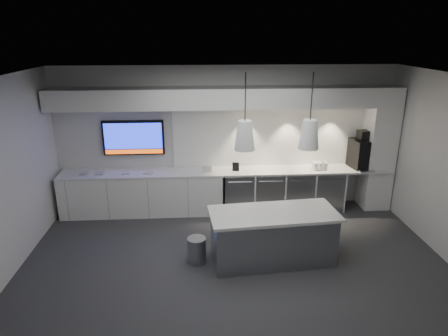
{
  "coord_description": "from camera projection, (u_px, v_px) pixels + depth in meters",
  "views": [
    {
      "loc": [
        -0.55,
        -5.6,
        3.61
      ],
      "look_at": [
        -0.12,
        1.1,
        1.32
      ],
      "focal_mm": 32.0,
      "sensor_mm": 36.0,
      "label": 1
    }
  ],
  "objects": [
    {
      "name": "wall_back",
      "position": [
        226.0,
        138.0,
        8.37
      ],
      "size": [
        7.0,
        0.0,
        7.0
      ],
      "primitive_type": "plane",
      "rotation": [
        1.57,
        0.0,
        0.0
      ],
      "color": "silver",
      "rests_on": "floor"
    },
    {
      "name": "ceiling",
      "position": [
        238.0,
        79.0,
        5.52
      ],
      "size": [
        7.0,
        7.0,
        0.0
      ],
      "primitive_type": "plane",
      "rotation": [
        3.14,
        0.0,
        0.0
      ],
      "color": "black",
      "rests_on": "wall_back"
    },
    {
      "name": "bin",
      "position": [
        197.0,
        250.0,
        6.56
      ],
      "size": [
        0.35,
        0.35,
        0.43
      ],
      "primitive_type": "cylinder",
      "rotation": [
        0.0,
        0.0,
        0.17
      ],
      "color": "gray",
      "rests_on": "floor"
    },
    {
      "name": "floor",
      "position": [
        236.0,
        266.0,
        6.49
      ],
      "size": [
        7.0,
        7.0,
        0.0
      ],
      "primitive_type": "plane",
      "color": "#323335",
      "rests_on": "ground"
    },
    {
      "name": "wall_front",
      "position": [
        263.0,
        276.0,
        3.64
      ],
      "size": [
        7.0,
        0.0,
        7.0
      ],
      "primitive_type": "plane",
      "rotation": [
        -1.57,
        0.0,
        0.0
      ],
      "color": "silver",
      "rests_on": "floor"
    },
    {
      "name": "column",
      "position": [
        379.0,
        149.0,
        8.34
      ],
      "size": [
        0.55,
        0.55,
        2.6
      ],
      "primitive_type": "cube",
      "color": "white",
      "rests_on": "floor"
    },
    {
      "name": "left_base_cabinets",
      "position": [
        143.0,
        193.0,
        8.3
      ],
      "size": [
        3.3,
        0.63,
        0.86
      ],
      "primitive_type": "cube",
      "color": "white",
      "rests_on": "floor"
    },
    {
      "name": "back_counter",
      "position": [
        227.0,
        171.0,
        8.26
      ],
      "size": [
        6.8,
        0.65,
        0.04
      ],
      "primitive_type": "cube",
      "color": "silver",
      "rests_on": "left_base_cabinets"
    },
    {
      "name": "cup_cluster",
      "position": [
        320.0,
        166.0,
        8.28
      ],
      "size": [
        0.29,
        0.19,
        0.16
      ],
      "primitive_type": null,
      "color": "white",
      "rests_on": "back_counter"
    },
    {
      "name": "tray_b",
      "position": [
        100.0,
        174.0,
        8.03
      ],
      "size": [
        0.16,
        0.16,
        0.02
      ],
      "primitive_type": "cube",
      "rotation": [
        0.0,
        0.0,
        -0.02
      ],
      "color": "#A6A6A6",
      "rests_on": "back_counter"
    },
    {
      "name": "fridge_unit_c",
      "position": [
        297.0,
        190.0,
        8.5
      ],
      "size": [
        0.6,
        0.61,
        0.85
      ],
      "primitive_type": "cube",
      "color": "gray",
      "rests_on": "floor"
    },
    {
      "name": "fridge_unit_d",
      "position": [
        326.0,
        189.0,
        8.54
      ],
      "size": [
        0.6,
        0.61,
        0.85
      ],
      "primitive_type": "cube",
      "color": "gray",
      "rests_on": "floor"
    },
    {
      "name": "coffee_machine",
      "position": [
        362.0,
        152.0,
        8.35
      ],
      "size": [
        0.5,
        0.66,
        0.8
      ],
      "rotation": [
        0.0,
        0.0,
        0.15
      ],
      "color": "black",
      "rests_on": "back_counter"
    },
    {
      "name": "island",
      "position": [
        273.0,
        236.0,
        6.54
      ],
      "size": [
        2.13,
        1.06,
        0.87
      ],
      "rotation": [
        0.0,
        0.0,
        0.09
      ],
      "color": "gray",
      "rests_on": "floor"
    },
    {
      "name": "tray_d",
      "position": [
        148.0,
        173.0,
        8.07
      ],
      "size": [
        0.2,
        0.2,
        0.02
      ],
      "primitive_type": "cube",
      "rotation": [
        0.0,
        0.0,
        -0.29
      ],
      "color": "#A6A6A6",
      "rests_on": "back_counter"
    },
    {
      "name": "tray_a",
      "position": [
        85.0,
        174.0,
        8.03
      ],
      "size": [
        0.2,
        0.2,
        0.02
      ],
      "primitive_type": "cube",
      "rotation": [
        0.0,
        0.0,
        -0.26
      ],
      "color": "#A6A6A6",
      "rests_on": "back_counter"
    },
    {
      "name": "pendant_left",
      "position": [
        245.0,
        135.0,
        5.96
      ],
      "size": [
        0.31,
        0.31,
        1.15
      ],
      "color": "white",
      "rests_on": "ceiling"
    },
    {
      "name": "fridge_unit_a",
      "position": [
        238.0,
        191.0,
        8.42
      ],
      "size": [
        0.6,
        0.61,
        0.85
      ],
      "primitive_type": "cube",
      "color": "gray",
      "rests_on": "floor"
    },
    {
      "name": "wall_tv",
      "position": [
        133.0,
        138.0,
        8.18
      ],
      "size": [
        1.25,
        0.07,
        0.72
      ],
      "color": "black",
      "rests_on": "wall_back"
    },
    {
      "name": "tray_c",
      "position": [
        126.0,
        173.0,
        8.07
      ],
      "size": [
        0.18,
        0.18,
        0.02
      ],
      "primitive_type": "cube",
      "rotation": [
        0.0,
        0.0,
        0.13
      ],
      "color": "#A6A6A6",
      "rests_on": "back_counter"
    },
    {
      "name": "backsplash",
      "position": [
        282.0,
        135.0,
        8.4
      ],
      "size": [
        4.6,
        0.03,
        1.3
      ],
      "primitive_type": "cube",
      "color": "white",
      "rests_on": "wall_back"
    },
    {
      "name": "pendant_right",
      "position": [
        309.0,
        134.0,
        6.01
      ],
      "size": [
        0.31,
        0.31,
        1.15
      ],
      "color": "white",
      "rests_on": "ceiling"
    },
    {
      "name": "sign_white",
      "position": [
        207.0,
        169.0,
        8.11
      ],
      "size": [
        0.18,
        0.04,
        0.14
      ],
      "primitive_type": "cube",
      "rotation": [
        0.0,
        0.0,
        0.1
      ],
      "color": "silver",
      "rests_on": "back_counter"
    },
    {
      "name": "sign_black",
      "position": [
        236.0,
        167.0,
        8.2
      ],
      "size": [
        0.14,
        0.05,
        0.18
      ],
      "primitive_type": "cube",
      "rotation": [
        0.0,
        0.0,
        -0.23
      ],
      "color": "black",
      "rests_on": "back_counter"
    },
    {
      "name": "fridge_unit_b",
      "position": [
        268.0,
        191.0,
        8.46
      ],
      "size": [
        0.6,
        0.61,
        0.85
      ],
      "primitive_type": "cube",
      "color": "gray",
      "rests_on": "floor"
    },
    {
      "name": "soffit",
      "position": [
        227.0,
        98.0,
        7.79
      ],
      "size": [
        6.9,
        0.6,
        0.4
      ],
      "primitive_type": "cube",
      "color": "white",
      "rests_on": "wall_back"
    }
  ]
}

